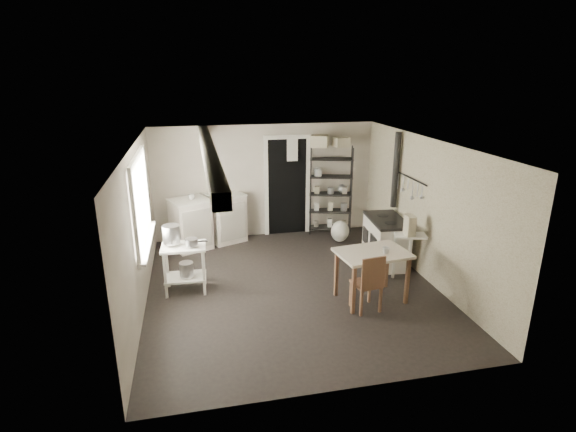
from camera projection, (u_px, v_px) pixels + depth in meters
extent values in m
plane|color=black|center=(292.00, 287.00, 7.21)|extent=(5.00, 5.00, 0.00)
plane|color=silver|center=(292.00, 144.00, 6.49)|extent=(5.00, 5.00, 0.00)
cube|color=#BDB3A1|center=(265.00, 181.00, 9.18)|extent=(4.50, 0.02, 2.30)
cube|color=#BDB3A1|center=(346.00, 295.00, 4.53)|extent=(4.50, 0.02, 2.30)
cube|color=#BDB3A1|center=(138.00, 229.00, 6.40)|extent=(0.02, 5.00, 2.30)
cube|color=#BDB3A1|center=(427.00, 210.00, 7.30)|extent=(0.02, 5.00, 2.30)
cylinder|color=#BDBCBF|center=(171.00, 234.00, 6.81)|extent=(0.33, 0.33, 0.28)
cylinder|color=#BDBCBF|center=(192.00, 242.00, 6.75)|extent=(0.24, 0.24, 0.10)
cylinder|color=#BDBCBF|center=(187.00, 269.00, 6.92)|extent=(0.26, 0.26, 0.23)
imported|color=silver|center=(213.00, 198.00, 8.65)|extent=(0.40, 0.40, 0.07)
imported|color=silver|center=(192.00, 200.00, 8.52)|extent=(0.13, 0.13, 0.09)
imported|color=silver|center=(319.00, 170.00, 9.18)|extent=(0.10, 0.10, 0.19)
cube|color=beige|center=(320.00, 139.00, 8.95)|extent=(0.43, 0.40, 0.23)
cube|color=beige|center=(341.00, 139.00, 8.98)|extent=(0.32, 0.30, 0.19)
cube|color=beige|center=(410.00, 221.00, 7.18)|extent=(0.15, 0.23, 0.33)
imported|color=silver|center=(386.00, 251.00, 6.51)|extent=(0.11, 0.11, 0.09)
ellipsoid|color=silver|center=(340.00, 230.00, 9.04)|extent=(0.46, 0.42, 0.44)
cylinder|color=silver|center=(384.00, 276.00, 7.42)|extent=(0.15, 0.15, 0.15)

